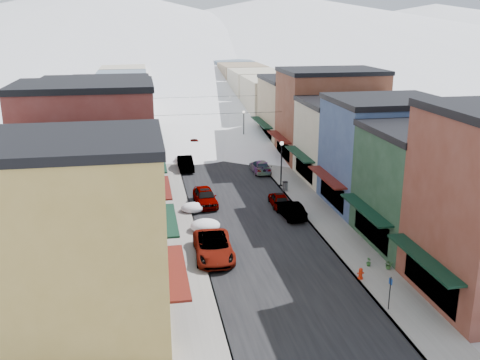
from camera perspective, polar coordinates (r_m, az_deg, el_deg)
name	(u,v)px	position (r m, az deg, el deg)	size (l,w,h in m)	color
ground	(319,344)	(31.59, 8.45, -16.88)	(600.00, 600.00, 0.00)	gray
road	(200,131)	(86.98, -4.25, 5.24)	(10.00, 160.00, 0.01)	black
sidewalk_left	(159,132)	(86.52, -8.61, 5.08)	(3.20, 160.00, 0.15)	gray
sidewalk_right	(240,129)	(87.90, 0.05, 5.45)	(3.20, 160.00, 0.15)	gray
curb_left	(169,132)	(86.58, -7.58, 5.13)	(0.10, 160.00, 0.15)	slate
curb_right	(231,129)	(87.63, -0.95, 5.42)	(0.10, 160.00, 0.15)	slate
bldg_l_yellow	(74,238)	(31.29, -17.30, -5.90)	(11.30, 8.70, 11.50)	#B39242
bldg_l_cream	(89,205)	(39.55, -15.85, -2.53)	(11.30, 8.20, 9.50)	#BFAE9A
bldg_l_brick_near	(89,157)	(46.82, -15.80, 2.38)	(12.30, 8.20, 12.50)	maroon
bldg_l_grayblue	(103,153)	(55.42, -14.41, 2.81)	(11.30, 9.20, 9.00)	slate
bldg_l_brick_far	(98,126)	(64.06, -14.90, 5.54)	(13.30, 9.20, 11.00)	#5D261E
bldg_l_tan	(111,116)	(73.90, -13.57, 6.69)	(11.30, 11.20, 10.00)	#8D7C5C
bldg_r_green	(433,186)	(44.78, 19.90, -0.65)	(11.30, 9.20, 9.50)	#1D3C26
bldg_r_blue	(384,153)	(52.30, 15.11, 2.78)	(11.30, 9.20, 10.50)	#324872
bldg_r_cream	(352,140)	(60.67, 11.90, 4.17)	(12.30, 9.20, 9.00)	beige
bldg_r_brick_far	(330,115)	(68.84, 9.55, 6.84)	(13.30, 9.20, 11.50)	brown
bldg_r_tan	(299,110)	(78.05, 6.34, 7.39)	(11.30, 11.20, 9.50)	tan
distant_blocks	(187,89)	(108.94, -5.65, 9.68)	(34.00, 55.00, 8.00)	gray
mountain_ridge	(118,25)	(302.10, -12.90, 15.87)	(670.00, 340.00, 34.00)	silver
overhead_cables	(210,105)	(73.66, -3.26, 8.04)	(16.40, 15.04, 0.04)	black
car_white_suv	(214,247)	(40.84, -2.84, -7.14)	(2.84, 6.15, 1.71)	silver
car_silver_sedan	(205,197)	(52.04, -3.74, -1.79)	(1.99, 4.96, 1.69)	gray
car_dark_hatch	(186,163)	(64.36, -5.82, 1.77)	(1.68, 4.83, 1.59)	black
car_silver_wagon	(180,139)	(77.79, -6.40, 4.40)	(2.29, 5.63, 1.63)	gray
car_green_sedan	(290,209)	(49.03, 5.37, -3.15)	(1.56, 4.49, 1.48)	black
car_gray_suv	(279,199)	(51.81, 4.19, -2.07)	(1.63, 4.05, 1.38)	gray
car_black_sedan	(260,166)	(63.12, 2.18, 1.46)	(1.98, 4.88, 1.42)	black
car_lane_silver	(194,144)	(74.78, -4.90, 3.85)	(1.64, 4.09, 1.39)	#A6A9AE
car_lane_white	(206,119)	(93.11, -3.70, 6.48)	(2.47, 5.35, 1.49)	silver
fire_hydrant	(361,274)	(38.42, 12.74, -9.74)	(0.48, 0.36, 0.81)	red
parking_sign	(390,291)	(34.72, 15.70, -11.29)	(0.09, 0.30, 2.21)	black
trash_can	(285,186)	(56.04, 4.82, -0.65)	(0.58, 0.58, 0.99)	slate
streetlamp_near	(281,158)	(56.89, 4.44, 2.34)	(0.41, 0.41, 4.90)	black
streetlamp_far	(244,123)	(77.26, 0.40, 6.14)	(0.39, 0.39, 4.67)	black
planter_near	(389,265)	(40.34, 15.58, -8.69)	(0.59, 0.51, 0.66)	#39692F
planter_far	(369,262)	(40.46, 13.57, -8.49)	(0.34, 0.34, 0.61)	#2C5B29
snow_pile_near	(205,225)	(45.86, -3.71, -4.86)	(2.54, 2.76, 1.08)	white
snow_pile_mid	(193,207)	(50.40, -5.06, -2.94)	(2.19, 2.55, 0.93)	white
snow_pile_far	(183,159)	(67.85, -6.05, 2.24)	(2.21, 2.56, 0.93)	white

